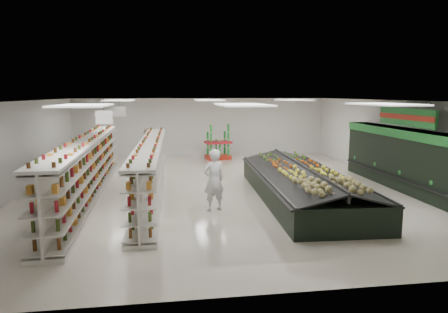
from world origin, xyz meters
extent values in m
plane|color=beige|center=(0.00, 0.00, 0.00)|extent=(16.00, 16.00, 0.00)
cube|color=white|center=(0.00, 0.00, 3.20)|extent=(14.00, 16.00, 0.02)
cube|color=silver|center=(0.00, 8.00, 1.60)|extent=(14.00, 0.02, 3.20)
cube|color=silver|center=(0.00, -8.00, 1.60)|extent=(14.00, 0.02, 3.20)
cube|color=silver|center=(-7.00, 0.00, 1.60)|extent=(0.02, 16.00, 3.20)
cube|color=silver|center=(7.00, 0.00, 1.60)|extent=(0.02, 16.00, 3.20)
cube|color=black|center=(6.55, -1.50, 1.10)|extent=(0.80, 8.00, 2.20)
cube|color=#1F752C|center=(6.53, -1.50, 2.05)|extent=(0.85, 8.00, 0.30)
cube|color=black|center=(6.30, -1.50, 0.55)|extent=(0.55, 7.80, 0.15)
cube|color=silver|center=(6.40, -1.50, 1.35)|extent=(0.45, 7.70, 0.03)
cube|color=silver|center=(6.40, -1.50, 1.65)|extent=(0.45, 7.70, 0.03)
cube|color=white|center=(-3.80, -2.00, 2.75)|extent=(0.50, 0.06, 0.40)
cube|color=#AD2313|center=(-3.80, -2.00, 2.75)|extent=(0.52, 0.02, 0.12)
cylinder|color=black|center=(-3.80, -2.00, 3.05)|extent=(0.01, 0.01, 0.50)
cube|color=white|center=(-3.80, 2.00, 2.75)|extent=(0.50, 0.06, 0.40)
cube|color=#AD2313|center=(-3.80, 2.00, 2.75)|extent=(0.52, 0.02, 0.12)
cylinder|color=black|center=(-3.80, 2.00, 3.05)|extent=(0.01, 0.01, 0.50)
cube|color=#1F752C|center=(6.25, -1.50, 2.65)|extent=(0.10, 3.20, 0.60)
cube|color=#AD2313|center=(6.19, -1.50, 2.65)|extent=(0.03, 3.20, 0.18)
cylinder|color=black|center=(6.25, -2.70, 3.05)|extent=(0.01, 0.01, 0.50)
cylinder|color=black|center=(6.25, -0.30, 3.05)|extent=(0.01, 0.01, 0.50)
cube|color=silver|center=(-4.63, -0.60, 0.06)|extent=(1.08, 11.25, 0.11)
cube|color=silver|center=(-4.63, -0.60, 0.94)|extent=(0.30, 11.24, 1.87)
cube|color=silver|center=(-4.63, -0.60, 1.91)|extent=(1.08, 11.25, 0.07)
cube|color=silver|center=(-4.85, -0.60, 0.17)|extent=(0.65, 11.15, 0.03)
cube|color=silver|center=(-4.85, -0.60, 0.58)|extent=(0.65, 11.15, 0.03)
cube|color=silver|center=(-4.85, -0.60, 0.99)|extent=(0.65, 11.15, 0.03)
cube|color=silver|center=(-4.85, -0.60, 1.40)|extent=(0.65, 11.15, 0.03)
cube|color=silver|center=(-4.85, -0.60, 1.81)|extent=(0.65, 11.15, 0.03)
cube|color=silver|center=(-4.42, -0.59, 0.17)|extent=(0.65, 11.15, 0.03)
cube|color=silver|center=(-4.42, -0.59, 0.58)|extent=(0.65, 11.15, 0.03)
cube|color=silver|center=(-4.42, -0.59, 0.99)|extent=(0.65, 11.15, 0.03)
cube|color=silver|center=(-4.42, -0.59, 1.40)|extent=(0.65, 11.15, 0.03)
cube|color=silver|center=(-4.42, -0.59, 1.81)|extent=(0.65, 11.15, 0.03)
cube|color=silver|center=(-2.52, -0.45, 0.05)|extent=(0.99, 10.46, 0.10)
cube|color=silver|center=(-2.52, -0.45, 0.87)|extent=(0.26, 10.44, 1.74)
cube|color=silver|center=(-2.52, -0.45, 1.78)|extent=(0.99, 10.46, 0.07)
cube|color=silver|center=(-2.72, -0.45, 0.16)|extent=(0.59, 10.36, 0.03)
cube|color=silver|center=(-2.72, -0.45, 0.54)|extent=(0.59, 10.36, 0.03)
cube|color=silver|center=(-2.72, -0.45, 0.92)|extent=(0.59, 10.36, 0.03)
cube|color=silver|center=(-2.72, -0.45, 1.30)|extent=(0.59, 10.36, 0.03)
cube|color=silver|center=(-2.72, -0.45, 1.68)|extent=(0.59, 10.36, 0.03)
cube|color=silver|center=(-2.32, -0.46, 0.16)|extent=(0.59, 10.36, 0.03)
cube|color=silver|center=(-2.32, -0.46, 0.54)|extent=(0.59, 10.36, 0.03)
cube|color=silver|center=(-2.32, -0.46, 0.92)|extent=(0.59, 10.36, 0.03)
cube|color=silver|center=(-2.32, -0.46, 1.30)|extent=(0.59, 10.36, 0.03)
cube|color=silver|center=(-2.32, -0.46, 1.68)|extent=(0.59, 10.36, 0.03)
cube|color=black|center=(2.41, -1.90, 0.39)|extent=(3.00, 7.86, 0.78)
cube|color=#262626|center=(1.13, -1.84, 0.80)|extent=(0.41, 7.75, 0.07)
cube|color=#262626|center=(3.69, -1.95, 0.80)|extent=(0.41, 7.75, 0.07)
cube|color=black|center=(1.72, -1.87, 0.91)|extent=(1.76, 7.70, 0.40)
cube|color=black|center=(3.10, -1.93, 0.91)|extent=(1.76, 7.70, 0.40)
cube|color=#262626|center=(2.41, -1.90, 1.02)|extent=(0.39, 7.64, 0.28)
cube|color=#AD2313|center=(0.74, 6.58, 0.11)|extent=(1.40, 1.05, 0.21)
cube|color=red|center=(0.74, 6.58, 0.90)|extent=(1.46, 1.11, 0.11)
imported|color=white|center=(-0.62, -2.83, 0.92)|extent=(0.79, 0.66, 1.85)
imported|color=#92725A|center=(-2.80, 4.44, 0.94)|extent=(0.73, 1.01, 1.88)
camera|label=1|loc=(-1.98, -14.28, 3.44)|focal=32.00mm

